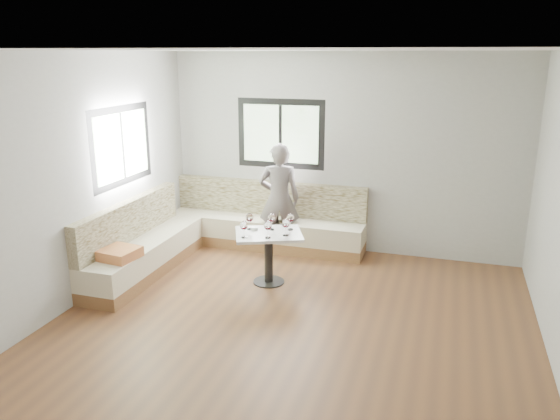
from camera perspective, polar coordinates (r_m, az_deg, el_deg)
name	(u,v)px	position (r m, az deg, el deg)	size (l,w,h in m)	color
room	(286,194)	(5.46, 0.68, 1.65)	(5.01, 5.01, 2.81)	brown
banquette	(215,235)	(7.67, -6.83, -2.57)	(2.90, 2.80, 0.95)	#94663E
table	(269,245)	(6.73, -1.20, -3.72)	(0.98, 0.89, 0.66)	black
person	(279,199)	(7.69, -0.09, 1.18)	(0.58, 0.38, 1.58)	#655D5D
olive_ramekin	(254,228)	(6.78, -2.71, -1.93)	(0.09, 0.09, 0.04)	white
wine_glass_a	(244,226)	(6.46, -3.78, -1.68)	(0.09, 0.09, 0.21)	white
wine_glass_b	(268,226)	(6.45, -1.28, -1.70)	(0.09, 0.09, 0.21)	white
wine_glass_c	(286,224)	(6.53, 0.60, -1.46)	(0.09, 0.09, 0.21)	white
wine_glass_d	(271,218)	(6.74, -0.90, -0.88)	(0.09, 0.09, 0.21)	white
wine_glass_e	(290,218)	(6.74, 1.09, -0.89)	(0.09, 0.09, 0.21)	white
wine_glass_f	(250,218)	(6.77, -3.20, -0.84)	(0.09, 0.09, 0.21)	white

